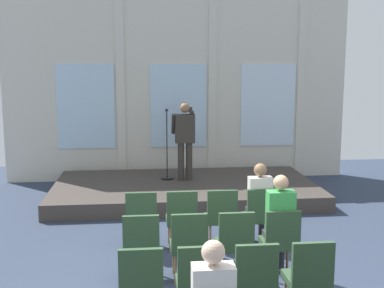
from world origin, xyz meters
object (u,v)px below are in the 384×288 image
at_px(chair_r1_c3, 280,238).
at_px(chair_r2_c2, 254,277).
at_px(audience_r1_c3, 279,220).
at_px(chair_r0_c1, 182,215).
at_px(speaker, 185,135).
at_px(audience_r0_c3, 259,200).
at_px(mic_stand, 167,164).
at_px(chair_r2_c3, 309,274).
at_px(chair_r0_c2, 221,214).
at_px(chair_r1_c1, 189,242).
at_px(chair_r1_c0, 141,243).
at_px(chair_r2_c0, 141,281).
at_px(chair_r2_c1, 198,279).
at_px(chair_r0_c0, 141,217).
at_px(chair_r1_c2, 235,240).
at_px(chair_r0_c3, 260,213).

relative_size(chair_r1_c3, chair_r2_c2, 1.00).
bearing_deg(audience_r1_c3, chair_r0_c1, 139.33).
relative_size(speaker, audience_r0_c3, 1.29).
relative_size(mic_stand, chair_r2_c3, 1.65).
relative_size(chair_r0_c2, audience_r0_c3, 0.72).
height_order(audience_r0_c3, audience_r1_c3, audience_r1_c3).
height_order(chair_r1_c1, chair_r1_c3, same).
bearing_deg(chair_r1_c1, chair_r2_c2, -61.57).
bearing_deg(chair_r2_c2, mic_stand, 96.65).
relative_size(chair_r1_c0, chair_r1_c1, 1.00).
relative_size(mic_stand, chair_r1_c1, 1.65).
bearing_deg(chair_r2_c0, speaker, 80.32).
distance_m(chair_r0_c2, chair_r1_c1, 1.28).
height_order(audience_r0_c3, chair_r2_c1, audience_r0_c3).
bearing_deg(audience_r1_c3, chair_r2_c0, -146.63).
height_order(chair_r1_c3, audience_r1_c3, audience_r1_c3).
height_order(chair_r0_c2, chair_r2_c1, same).
relative_size(chair_r0_c0, chair_r0_c2, 1.00).
xyz_separation_m(chair_r1_c0, chair_r1_c2, (1.22, 0.00, 0.00)).
relative_size(chair_r0_c0, audience_r0_c3, 0.72).
bearing_deg(mic_stand, chair_r0_c1, -89.18).
height_order(chair_r0_c1, chair_r2_c3, same).
bearing_deg(chair_r0_c3, chair_r2_c1, -118.43).
bearing_deg(chair_r2_c2, chair_r2_c0, 180.00).
xyz_separation_m(chair_r0_c0, audience_r1_c3, (1.83, -1.05, 0.23)).
xyz_separation_m(mic_stand, chair_r0_c2, (0.66, -3.39, -0.11)).
bearing_deg(chair_r0_c3, chair_r1_c3, -90.00).
bearing_deg(chair_r2_c2, chair_r0_c2, 90.00).
bearing_deg(chair_r2_c1, chair_r1_c1, 90.00).
relative_size(speaker, chair_r1_c1, 1.79).
bearing_deg(chair_r1_c3, chair_r2_c1, -137.28).
xyz_separation_m(mic_stand, chair_r1_c1, (0.05, -4.51, -0.11)).
height_order(chair_r0_c3, chair_r1_c2, same).
bearing_deg(chair_r0_c2, chair_r1_c3, -61.57).
bearing_deg(chair_r1_c1, mic_stand, 90.61).
bearing_deg(chair_r1_c1, chair_r0_c3, 42.72).
bearing_deg(chair_r2_c0, chair_r1_c0, 90.00).
bearing_deg(chair_r1_c3, audience_r1_c3, 90.00).
xyz_separation_m(audience_r0_c3, chair_r1_c1, (-1.22, -1.21, -0.19)).
bearing_deg(chair_r0_c2, audience_r1_c3, -59.80).
distance_m(speaker, chair_r0_c1, 3.39).
bearing_deg(chair_r0_c0, chair_r0_c1, 0.00).
xyz_separation_m(chair_r0_c0, chair_r1_c0, (0.00, -1.12, 0.00)).
relative_size(chair_r0_c2, chair_r1_c2, 1.00).
relative_size(mic_stand, chair_r0_c0, 1.65).
xyz_separation_m(speaker, chair_r1_c1, (-0.33, -4.41, -0.76)).
height_order(chair_r1_c1, chair_r2_c1, same).
bearing_deg(chair_r2_c0, audience_r0_c3, 51.92).
distance_m(chair_r1_c3, chair_r2_c3, 1.12).
bearing_deg(chair_r2_c3, chair_r2_c1, 180.00).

